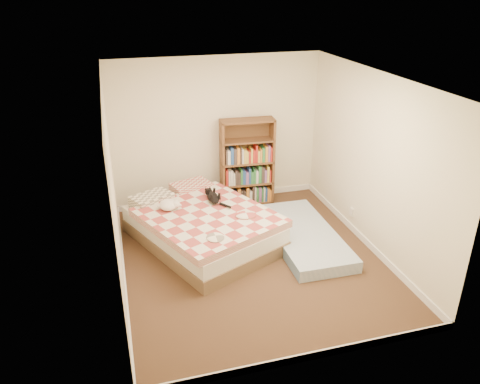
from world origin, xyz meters
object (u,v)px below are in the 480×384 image
object	(u,v)px
bed	(202,225)
black_cat	(213,197)
bookshelf	(247,173)
floor_mattress	(303,236)
white_dog	(169,205)

from	to	relation	value
bed	black_cat	distance (m)	0.47
bookshelf	floor_mattress	world-z (taller)	bookshelf
floor_mattress	white_dog	bearing A→B (deg)	164.49
bed	bookshelf	xyz separation A→B (m)	(1.01, 1.11, 0.29)
bed	white_dog	distance (m)	0.57
floor_mattress	bookshelf	bearing A→B (deg)	106.54
floor_mattress	black_cat	world-z (taller)	black_cat
bed	floor_mattress	distance (m)	1.52
black_cat	white_dog	xyz separation A→B (m)	(-0.68, -0.12, 0.01)
floor_mattress	white_dog	size ratio (longest dim) A/B	5.38
bookshelf	black_cat	size ratio (longest dim) A/B	2.38
floor_mattress	black_cat	xyz separation A→B (m)	(-1.22, 0.67, 0.50)
bookshelf	black_cat	bearing A→B (deg)	-129.21
bed	black_cat	size ratio (longest dim) A/B	4.14
bookshelf	white_dog	xyz separation A→B (m)	(-1.47, -0.98, 0.04)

